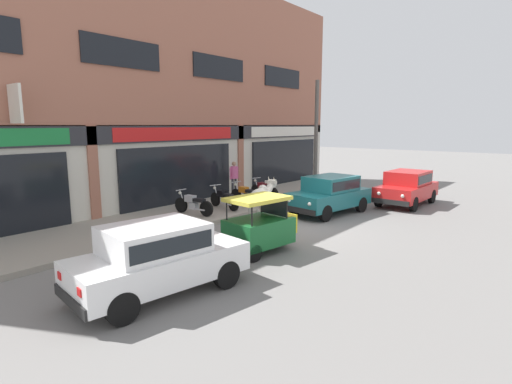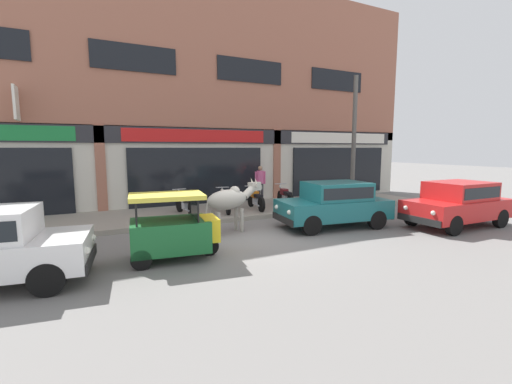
# 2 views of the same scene
# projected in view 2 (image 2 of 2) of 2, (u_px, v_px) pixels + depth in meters

# --- Properties ---
(ground_plane) EXTENTS (90.00, 90.00, 0.00)m
(ground_plane) POSITION_uv_depth(u_px,v_px,m) (260.00, 237.00, 9.81)
(ground_plane) COLOR slate
(sidewalk) EXTENTS (19.00, 3.47, 0.15)m
(sidewalk) POSITION_uv_depth(u_px,v_px,m) (213.00, 212.00, 13.29)
(sidewalk) COLOR gray
(sidewalk) RESTS_ON ground
(shop_building) EXTENTS (23.00, 1.40, 9.89)m
(shop_building) POSITION_uv_depth(u_px,v_px,m) (196.00, 96.00, 14.45)
(shop_building) COLOR #9E604C
(shop_building) RESTS_ON ground
(cow) EXTENTS (2.11, 0.91, 1.61)m
(cow) POSITION_uv_depth(u_px,v_px,m) (230.00, 200.00, 10.20)
(cow) COLOR #9E998E
(cow) RESTS_ON ground
(car_0) EXTENTS (3.76, 2.06, 1.46)m
(car_0) POSITION_uv_depth(u_px,v_px,m) (334.00, 202.00, 10.98)
(car_0) COLOR black
(car_0) RESTS_ON ground
(car_3) EXTENTS (3.64, 1.67, 1.46)m
(car_3) POSITION_uv_depth(u_px,v_px,m) (458.00, 202.00, 11.05)
(car_3) COLOR black
(car_3) RESTS_ON ground
(auto_rickshaw) EXTENTS (2.07, 1.37, 1.52)m
(auto_rickshaw) POSITION_uv_depth(u_px,v_px,m) (173.00, 231.00, 7.82)
(auto_rickshaw) COLOR black
(auto_rickshaw) RESTS_ON ground
(motorcycle_0) EXTENTS (0.52, 1.81, 0.88)m
(motorcycle_0) POSITION_uv_depth(u_px,v_px,m) (185.00, 204.00, 12.31)
(motorcycle_0) COLOR black
(motorcycle_0) RESTS_ON sidewalk
(motorcycle_1) EXTENTS (0.64, 1.79, 0.88)m
(motorcycle_1) POSITION_uv_depth(u_px,v_px,m) (225.00, 202.00, 12.86)
(motorcycle_1) COLOR black
(motorcycle_1) RESTS_ON sidewalk
(motorcycle_2) EXTENTS (0.55, 1.81, 0.88)m
(motorcycle_2) POSITION_uv_depth(u_px,v_px,m) (256.00, 199.00, 13.39)
(motorcycle_2) COLOR black
(motorcycle_2) RESTS_ON sidewalk
(motorcycle_3) EXTENTS (0.65, 1.79, 0.88)m
(motorcycle_3) POSITION_uv_depth(u_px,v_px,m) (285.00, 197.00, 14.16)
(motorcycle_3) COLOR black
(motorcycle_3) RESTS_ON sidewalk
(pedestrian) EXTENTS (0.50, 0.32, 1.60)m
(pedestrian) POSITION_uv_depth(u_px,v_px,m) (260.00, 180.00, 15.19)
(pedestrian) COLOR #2D2D33
(pedestrian) RESTS_ON sidewalk
(utility_pole) EXTENTS (0.18, 0.18, 5.31)m
(utility_pole) POSITION_uv_depth(u_px,v_px,m) (354.00, 141.00, 14.20)
(utility_pole) COLOR #595651
(utility_pole) RESTS_ON sidewalk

